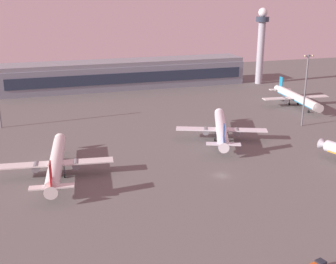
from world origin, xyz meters
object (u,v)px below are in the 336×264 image
object	(u,v)px
control_tower	(261,41)
airplane_terminal_side	(296,98)
airplane_near_gate	(221,129)
apron_light_central	(305,87)
airplane_far_stand	(56,162)

from	to	relation	value
control_tower	airplane_terminal_side	size ratio (longest dim) A/B	1.02
airplane_near_gate	apron_light_central	size ratio (longest dim) A/B	1.42
control_tower	airplane_far_stand	size ratio (longest dim) A/B	1.00
airplane_far_stand	airplane_terminal_side	xyz separation A→B (m)	(122.61, 54.91, -0.11)
airplane_near_gate	airplane_terminal_side	bearing A→B (deg)	54.15
airplane_near_gate	airplane_terminal_side	size ratio (longest dim) A/B	0.97
airplane_near_gate	apron_light_central	xyz separation A→B (m)	(41.38, 6.66, 13.02)
control_tower	airplane_near_gate	world-z (taller)	control_tower
control_tower	airplane_far_stand	xyz separation A→B (m)	(-131.68, -111.77, -22.10)
control_tower	airplane_near_gate	distance (m)	117.80
airplane_terminal_side	airplane_far_stand	bearing A→B (deg)	29.26
airplane_near_gate	apron_light_central	distance (m)	43.88
airplane_terminal_side	apron_light_central	bearing A→B (deg)	66.93
control_tower	airplane_near_gate	xyz separation A→B (m)	(-66.98, -94.34, -22.15)
control_tower	apron_light_central	size ratio (longest dim) A/B	1.50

